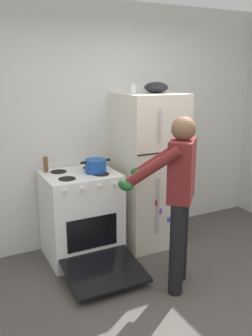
{
  "coord_description": "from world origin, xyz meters",
  "views": [
    {
      "loc": [
        -1.66,
        -1.91,
        1.98
      ],
      "look_at": [
        -0.02,
        1.32,
        1.0
      ],
      "focal_mm": 39.14,
      "sensor_mm": 36.0,
      "label": 1
    }
  ],
  "objects": [
    {
      "name": "ground",
      "position": [
        0.0,
        0.0,
        0.0
      ],
      "size": [
        8.0,
        8.0,
        0.0
      ],
      "primitive_type": "plane",
      "color": "#4C4742"
    },
    {
      "name": "person_cook",
      "position": [
        0.13,
        0.63,
        0.96
      ],
      "size": [
        0.72,
        0.74,
        1.6
      ],
      "color": "black",
      "rests_on": "ground"
    },
    {
      "name": "kitchen_wall_back",
      "position": [
        0.0,
        1.95,
        1.35
      ],
      "size": [
        6.0,
        0.1,
        2.7
      ],
      "primitive_type": "cube",
      "color": "silver",
      "rests_on": "ground"
    },
    {
      "name": "pepper_mill",
      "position": [
        -0.73,
        1.77,
        1.02
      ],
      "size": [
        0.05,
        0.05,
        0.16
      ],
      "primitive_type": "cylinder",
      "color": "brown",
      "rests_on": "stove_range"
    },
    {
      "name": "coffee_mug",
      "position": [
        0.22,
        1.62,
        1.78
      ],
      "size": [
        0.11,
        0.08,
        0.1
      ],
      "color": "silver",
      "rests_on": "refrigerator"
    },
    {
      "name": "mixing_bowl",
      "position": [
        0.48,
        1.57,
        1.79
      ],
      "size": [
        0.26,
        0.26,
        0.12
      ],
      "primitive_type": "ellipsoid",
      "color": "black",
      "rests_on": "refrigerator"
    },
    {
      "name": "refrigerator",
      "position": [
        0.4,
        1.57,
        0.87
      ],
      "size": [
        0.68,
        0.72,
        1.73
      ],
      "color": "silver",
      "rests_on": "ground"
    },
    {
      "name": "stove_range",
      "position": [
        -0.43,
        1.55,
        0.46
      ],
      "size": [
        0.76,
        1.23,
        0.94
      ],
      "color": "white",
      "rests_on": "ground"
    },
    {
      "name": "red_pot",
      "position": [
        -0.27,
        1.52,
        1.01
      ],
      "size": [
        0.32,
        0.22,
        0.13
      ],
      "color": "#19479E",
      "rests_on": "stove_range"
    }
  ]
}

